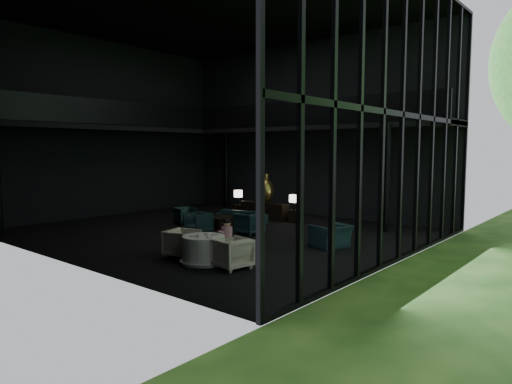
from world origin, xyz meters
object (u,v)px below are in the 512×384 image
Objects in this scene: dining_chair_north at (223,246)px; dining_chair_east at (232,250)px; dining_table at (204,251)px; child at (227,231)px; table_lamp_left at (238,194)px; console at (264,211)px; lounge_armchair_south at (198,221)px; side_table_right at (296,216)px; sofa at (242,214)px; window_armchair at (331,232)px; table_lamp_right at (294,199)px; coffee_table at (222,222)px; lounge_armchair_west at (185,215)px; bronze_urn at (266,190)px; side_table_left at (239,210)px; lounge_armchair_east at (249,221)px; dining_chair_west at (182,240)px.

dining_chair_east is at bearing 159.53° from dining_chair_north.
dining_table is 0.99m from child.
table_lamp_left is at bearing -35.96° from dining_chair_north.
dining_chair_north is (3.53, -6.28, -0.06)m from console.
lounge_armchair_south is at bearing -113.45° from dining_chair_east.
console reaches higher than side_table_right.
sofa is at bearing -52.36° from child.
window_armchair is (5.05, 0.92, 0.06)m from lounge_armchair_south.
table_lamp_right reaches higher than child.
coffee_table is 4.83m from dining_chair_north.
console is at bearing -175.01° from side_table_right.
lounge_armchair_south reaches higher than side_table_right.
side_table_right is 4.62m from lounge_armchair_west.
coffee_table is at bearing -66.43° from lounge_armchair_west.
bronze_urn is at bearing -103.21° from sofa.
window_armchair is at bearing -31.40° from console.
lounge_armchair_west is 0.67× the size of window_armchair.
window_armchair reaches higher than coffee_table.
console is 1.54m from sofa.
dining_chair_east is (6.18, -7.08, -0.51)m from table_lamp_left.
dining_chair_north is at bearing -27.31° from lounge_armchair_south.
window_armchair is (6.94, -0.11, 0.12)m from lounge_armchair_west.
side_table_right is 4.49m from lounge_armchair_south.
table_lamp_left is at bearing -90.00° from side_table_left.
lounge_armchair_east reaches higher than dining_table.
dining_chair_east reaches higher than dining_table.
lounge_armchair_west is 3.47m from lounge_armchair_east.
table_lamp_left is 3.28m from side_table_right.
console is at bearing -148.11° from lounge_armchair_east.
dining_chair_east is at bearing -66.88° from table_lamp_right.
sofa reaches higher than side_table_right.
sofa is at bearing -132.97° from side_table_right.
lounge_armchair_east is (1.76, -3.19, -0.80)m from bronze_urn.
lounge_armchair_south reaches higher than coffee_table.
lounge_armchair_south is at bearing -102.98° from lounge_armchair_west.
side_table_right is 7.21m from dining_chair_west.
table_lamp_right is at bearing -57.76° from dining_chair_north.
lounge_armchair_east is 0.98× the size of dining_chair_east.
side_table_right is 7.55m from dining_table.
child is (1.91, -3.18, 0.30)m from lounge_armchair_east.
lounge_armchair_west is (-1.70, -3.09, 0.01)m from console.
table_lamp_left is 3.20m from table_lamp_right.
dining_chair_west is at bearing -19.95° from window_armchair.
table_lamp_right is 6.55m from child.
side_table_left is at bearing 175.89° from console.
lounge_armchair_west reaches higher than side_table_left.
side_table_left is 0.85× the size of dining_chair_north.
side_table_right is 0.71× the size of lounge_armchair_west.
console is at bearing 6.68° from dining_chair_west.
lounge_armchair_south is at bearing 78.85° from sofa.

